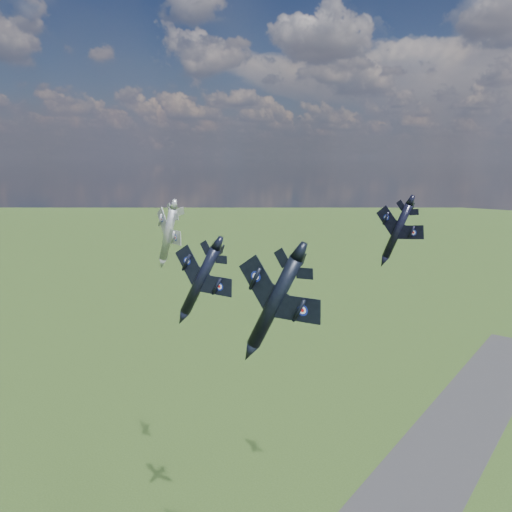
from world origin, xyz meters
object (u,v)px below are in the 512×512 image
Objects in this scene: jet_lead_navy at (200,281)px; jet_high_navy at (397,231)px; jet_right_navy at (274,303)px; jet_left_silver at (168,234)px.

jet_high_navy is at bearing 47.25° from jet_lead_navy.
jet_lead_navy is 1.10× the size of jet_right_navy.
jet_right_navy is at bearing -37.33° from jet_lead_navy.
jet_right_navy is 40.72m from jet_high_navy.
jet_right_navy is 51.26m from jet_left_silver.
jet_high_navy is 0.84× the size of jet_left_silver.
jet_lead_navy is 34.28m from jet_high_navy.
jet_lead_navy is 1.02× the size of jet_left_silver.
jet_lead_navy is at bearing 144.83° from jet_right_navy.
jet_right_navy is at bearing -13.56° from jet_left_silver.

